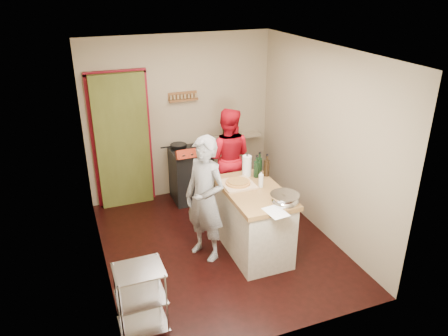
{
  "coord_description": "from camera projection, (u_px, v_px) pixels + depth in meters",
  "views": [
    {
      "loc": [
        -1.75,
        -4.71,
        3.4
      ],
      "look_at": [
        0.07,
        0.0,
        1.14
      ],
      "focal_mm": 35.0,
      "sensor_mm": 36.0,
      "label": 1
    }
  ],
  "objects": [
    {
      "name": "island",
      "position": [
        254.0,
        219.0,
        5.66
      ],
      "size": [
        0.72,
        1.35,
        1.22
      ],
      "color": "beige",
      "rests_on": "ground"
    },
    {
      "name": "left_wall",
      "position": [
        95.0,
        176.0,
        4.95
      ],
      "size": [
        0.04,
        3.5,
        2.6
      ],
      "primitive_type": "cube",
      "color": "gray",
      "rests_on": "ground"
    },
    {
      "name": "stove",
      "position": [
        191.0,
        174.0,
        7.02
      ],
      "size": [
        0.6,
        0.63,
        1.0
      ],
      "color": "black",
      "rests_on": "ground"
    },
    {
      "name": "floor",
      "position": [
        219.0,
        245.0,
        5.97
      ],
      "size": [
        3.5,
        3.5,
        0.0
      ],
      "primitive_type": "plane",
      "color": "black",
      "rests_on": "ground"
    },
    {
      "name": "person_stripe",
      "position": [
        205.0,
        199.0,
        5.44
      ],
      "size": [
        0.64,
        0.72,
        1.64
      ],
      "primitive_type": "imported",
      "rotation": [
        0.0,
        0.0,
        -1.05
      ],
      "color": "#A8A9AD",
      "rests_on": "ground"
    },
    {
      "name": "back_wall",
      "position": [
        141.0,
        132.0,
        6.82
      ],
      "size": [
        3.0,
        0.44,
        2.6
      ],
      "color": "gray",
      "rests_on": "ground"
    },
    {
      "name": "right_wall",
      "position": [
        322.0,
        142.0,
        5.93
      ],
      "size": [
        0.04,
        3.5,
        2.6
      ],
      "primitive_type": "cube",
      "color": "gray",
      "rests_on": "ground"
    },
    {
      "name": "ceiling",
      "position": [
        218.0,
        50.0,
        4.91
      ],
      "size": [
        3.0,
        3.5,
        0.02
      ],
      "primitive_type": "cube",
      "color": "white",
      "rests_on": "back_wall"
    },
    {
      "name": "wire_shelving",
      "position": [
        141.0,
        298.0,
        4.35
      ],
      "size": [
        0.48,
        0.4,
        0.8
      ],
      "color": "silver",
      "rests_on": "ground"
    },
    {
      "name": "person_red",
      "position": [
        228.0,
        157.0,
        6.8
      ],
      "size": [
        0.95,
        0.88,
        1.56
      ],
      "primitive_type": "imported",
      "rotation": [
        0.0,
        0.0,
        2.65
      ],
      "color": "red",
      "rests_on": "ground"
    }
  ]
}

